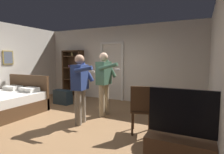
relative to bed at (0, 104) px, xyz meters
name	(u,v)px	position (x,y,z in m)	size (l,w,h in m)	color
ground_plane	(67,124)	(2.05, 0.29, -0.30)	(6.53, 6.53, 0.00)	olive
wall_back	(118,64)	(2.05, 3.13, 1.04)	(6.17, 0.12, 2.68)	silver
wall_right	(220,70)	(5.07, 0.29, 1.04)	(0.12, 5.81, 2.68)	silver
doorway_frame	(112,67)	(1.84, 3.05, 0.92)	(0.93, 0.08, 2.13)	white
bed	(0,104)	(0.00, 0.00, 0.00)	(1.65, 2.05, 1.02)	#4C331E
bookshelf	(74,72)	(0.19, 2.91, 0.70)	(0.87, 0.32, 1.85)	#4C331E
tv_flatscreen	(188,154)	(4.71, -0.61, 0.04)	(1.03, 0.40, 1.16)	brown
side_table	(175,116)	(4.42, 0.49, 0.17)	(0.70, 0.70, 0.70)	brown
laptop	(173,101)	(4.38, 0.45, 0.45)	(0.38, 0.39, 0.16)	black
bottle_on_table	(184,100)	(4.56, 0.41, 0.50)	(0.06, 0.06, 0.24)	#194A0E
wooden_chair	(141,108)	(3.77, 0.50, 0.24)	(0.52, 0.52, 0.99)	#4C331E
person_blue_shirt	(80,85)	(2.32, 0.45, 0.62)	(0.66, 0.56, 1.61)	gray
person_striped_shirt	(104,80)	(2.52, 1.24, 0.66)	(0.71, 0.57, 1.68)	tan
suitcase_dark	(63,97)	(0.65, 1.70, -0.07)	(0.61, 0.29, 0.47)	#1E2D38
suitcase_small	(64,99)	(0.70, 1.71, -0.15)	(0.52, 0.32, 0.31)	#1E2D38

